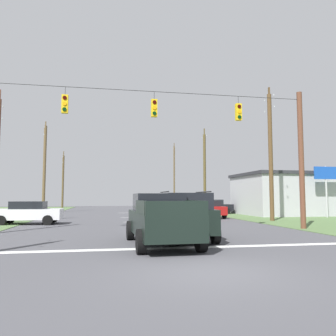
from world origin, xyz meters
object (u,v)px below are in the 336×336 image
Objects in this scene: pickup_truck at (161,219)px; suv_black at (183,214)px; utility_pole_distant_right at (44,167)px; roadside_store at (296,194)px; distant_car_crossing_white at (28,212)px; utility_pole_far_right at (205,171)px; distant_car_far_parked at (212,206)px; utility_pole_distant_left at (63,180)px; distant_car_oncoming at (208,209)px; utility_pole_mid_right at (271,154)px; overhead_signal_span at (155,149)px; utility_pole_near_left at (174,175)px.

pickup_truck is 1.12× the size of suv_black.
utility_pole_distant_right is 0.94× the size of roadside_store.
utility_pole_far_right is at bearing 45.01° from distant_car_crossing_white.
distant_car_far_parked is 0.46× the size of utility_pole_distant_left.
suv_black is 1.11× the size of distant_car_oncoming.
utility_pole_distant_left is (-19.34, 17.17, -0.44)m from utility_pole_far_right.
utility_pole_distant_left is at bearing 101.53° from pickup_truck.
utility_pole_mid_right is 1.10× the size of utility_pole_distant_left.
utility_pole_far_right is (-0.15, 17.30, -0.09)m from utility_pole_mid_right.
utility_pole_distant_left reaches higher than overhead_signal_span.
overhead_signal_span reaches higher than roadside_store.
utility_pole_near_left is (8.56, 45.16, 4.57)m from suv_black.
roadside_store is at bearing -75.62° from utility_pole_near_left.
utility_pole_distant_left is (-15.89, 29.88, 3.77)m from distant_car_oncoming.
distant_car_far_parked is at bearing -92.00° from utility_pole_near_left.
distant_car_far_parked is at bearing 67.83° from pickup_truck.
utility_pole_near_left is at bearing 88.00° from distant_car_far_parked.
pickup_truck is 0.52× the size of utility_pole_far_right.
utility_pole_near_left is at bearing 90.66° from utility_pole_mid_right.
overhead_signal_span is 10.45m from distant_car_crossing_white.
utility_pole_distant_left reaches higher than roadside_store.
roadside_store is at bearing -19.30° from utility_pole_distant_right.
suv_black is 0.52× the size of utility_pole_distant_left.
utility_pole_far_right is at bearing 70.41° from pickup_truck.
utility_pole_mid_right reaches higher than roadside_store.
overhead_signal_span is 19.46m from distant_car_far_parked.
roadside_store is (16.93, 18.93, 1.13)m from pickup_truck.
pickup_truck is at bearing -109.59° from utility_pole_far_right.
distant_car_oncoming is 10.93m from roadside_store.
utility_pole_mid_right is (10.22, 10.99, 4.13)m from pickup_truck.
suv_black is at bearing -110.98° from distant_car_oncoming.
pickup_truck is 47.98m from utility_pole_near_left.
utility_pole_distant_right is at bearing 111.54° from suv_black.
utility_pole_mid_right is (3.61, -4.59, 4.31)m from distant_car_oncoming.
utility_pole_far_right reaches higher than distant_car_crossing_white.
utility_pole_distant_left is at bearing 134.66° from roadside_store.
utility_pole_near_left is (9.38, 41.93, 1.29)m from overhead_signal_span.
roadside_store is at bearing 18.12° from distant_car_crossing_white.
distant_car_oncoming is at bearing -110.11° from distant_car_far_parked.
suv_black reaches higher than pickup_truck.
overhead_signal_span is 1.84× the size of utility_pole_distant_left.
utility_pole_mid_right is at bearing -89.50° from utility_pole_far_right.
distant_car_oncoming is 20.68m from utility_pole_distant_right.
utility_pole_distant_right is at bearing 141.67° from distant_car_oncoming.
overhead_signal_span is 1.63× the size of utility_pole_distant_right.
suv_black is 1.12× the size of distant_car_crossing_white.
distant_car_crossing_white is 25.39m from roadside_store.
utility_pole_distant_left is (-18.22, 23.51, 3.77)m from distant_car_far_parked.
overhead_signal_span reaches higher than suv_black.
distant_car_crossing_white is at bearing -134.99° from utility_pole_far_right.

